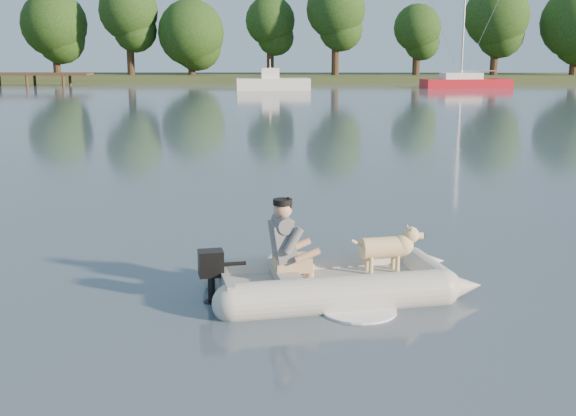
{
  "coord_description": "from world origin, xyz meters",
  "views": [
    {
      "loc": [
        0.33,
        -8.52,
        2.97
      ],
      "look_at": [
        0.18,
        1.54,
        0.75
      ],
      "focal_mm": 45.0,
      "sensor_mm": 36.0,
      "label": 1
    }
  ],
  "objects_px": {
    "sailboat": "(465,82)",
    "dog": "(382,251)",
    "man": "(284,238)",
    "dinghy": "(337,250)",
    "motorboat": "(273,75)"
  },
  "relations": [
    {
      "from": "dog",
      "to": "sailboat",
      "type": "bearing_deg",
      "value": 62.96
    },
    {
      "from": "dinghy",
      "to": "dog",
      "type": "xyz_separation_m",
      "value": [
        0.58,
        0.19,
        -0.07
      ]
    },
    {
      "from": "sailboat",
      "to": "motorboat",
      "type": "bearing_deg",
      "value": -176.44
    },
    {
      "from": "motorboat",
      "to": "sailboat",
      "type": "height_order",
      "value": "sailboat"
    },
    {
      "from": "dog",
      "to": "man",
      "type": "bearing_deg",
      "value": -180.0
    },
    {
      "from": "dog",
      "to": "motorboat",
      "type": "bearing_deg",
      "value": 80.54
    },
    {
      "from": "motorboat",
      "to": "sailboat",
      "type": "distance_m",
      "value": 15.38
    },
    {
      "from": "man",
      "to": "motorboat",
      "type": "relative_size",
      "value": 0.18
    },
    {
      "from": "motorboat",
      "to": "dog",
      "type": "bearing_deg",
      "value": -92.41
    },
    {
      "from": "dog",
      "to": "sailboat",
      "type": "relative_size",
      "value": 0.09
    },
    {
      "from": "motorboat",
      "to": "sailboat",
      "type": "bearing_deg",
      "value": 6.77
    },
    {
      "from": "man",
      "to": "dog",
      "type": "height_order",
      "value": "man"
    },
    {
      "from": "dinghy",
      "to": "motorboat",
      "type": "height_order",
      "value": "motorboat"
    },
    {
      "from": "dinghy",
      "to": "dog",
      "type": "height_order",
      "value": "dinghy"
    },
    {
      "from": "sailboat",
      "to": "dog",
      "type": "bearing_deg",
      "value": -113.2
    }
  ]
}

